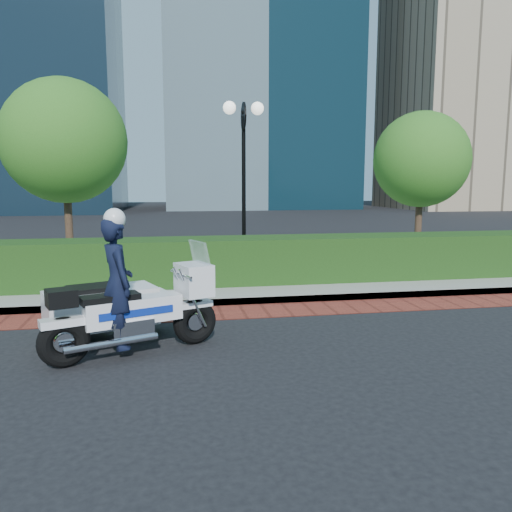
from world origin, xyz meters
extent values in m
plane|color=black|center=(0.00, 0.00, 0.00)|extent=(120.00, 120.00, 0.00)
cube|color=maroon|center=(0.00, 1.50, 0.01)|extent=(60.00, 1.00, 0.01)
cube|color=gray|center=(0.00, 6.00, 0.07)|extent=(60.00, 8.00, 0.15)
cube|color=black|center=(0.00, 3.60, 0.65)|extent=(18.00, 1.20, 1.00)
cylinder|color=black|center=(1.00, 5.20, 0.30)|extent=(0.30, 0.30, 0.30)
cylinder|color=black|center=(1.00, 5.20, 2.15)|extent=(0.10, 0.10, 3.70)
cylinder|color=black|center=(1.00, 5.20, 4.00)|extent=(0.04, 0.70, 0.70)
sphere|color=white|center=(0.65, 5.20, 4.20)|extent=(0.32, 0.32, 0.32)
sphere|color=white|center=(1.35, 5.20, 4.20)|extent=(0.32, 0.32, 0.32)
cylinder|color=#332319|center=(-3.50, 6.50, 1.23)|extent=(0.20, 0.20, 2.17)
sphere|color=#265D17|center=(-3.50, 6.50, 3.44)|extent=(3.20, 3.20, 3.20)
cylinder|color=#332319|center=(6.50, 6.50, 1.11)|extent=(0.20, 0.20, 1.92)
sphere|color=#265D17|center=(6.50, 6.50, 3.05)|extent=(2.80, 2.80, 2.80)
cube|color=gray|center=(28.00, 38.00, 14.00)|extent=(14.00, 12.00, 28.00)
torus|color=black|center=(-2.27, -0.88, 0.34)|extent=(0.70, 0.44, 0.67)
torus|color=black|center=(-0.56, -0.20, 0.34)|extent=(0.70, 0.44, 0.67)
cube|color=silver|center=(-1.41, -0.54, 0.63)|extent=(1.35, 0.79, 0.35)
cube|color=silver|center=(-1.46, -0.56, 0.39)|extent=(0.67, 0.58, 0.28)
cube|color=silver|center=(-0.56, -0.20, 0.97)|extent=(0.58, 0.67, 0.46)
cube|color=silver|center=(-0.47, -0.17, 1.32)|extent=(0.30, 0.52, 0.41)
cube|color=black|center=(-1.70, -0.65, 0.83)|extent=(0.82, 0.57, 0.10)
cube|color=black|center=(-2.27, -0.88, 0.92)|extent=(0.45, 0.43, 0.22)
cube|color=silver|center=(-1.92, 0.19, 0.51)|extent=(1.73, 1.24, 0.56)
cube|color=black|center=(-2.02, 0.15, 0.81)|extent=(0.85, 0.74, 0.08)
torus|color=black|center=(-2.20, 0.60, 0.25)|extent=(0.53, 0.34, 0.51)
imported|color=black|center=(-1.60, -0.62, 1.03)|extent=(0.63, 0.75, 1.75)
sphere|color=white|center=(-1.60, -0.62, 1.89)|extent=(0.28, 0.28, 0.28)
camera|label=1|loc=(-0.92, -7.36, 2.34)|focal=35.00mm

